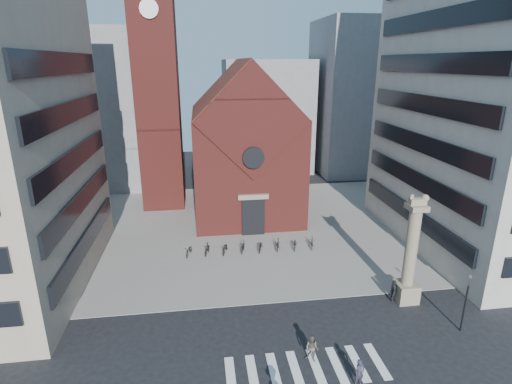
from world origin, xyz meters
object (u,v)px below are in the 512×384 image
traffic_light (466,302)px  pedestrian_2 (394,291)px  pedestrian_0 (359,373)px  pedestrian_1 (312,349)px  scooter_0 (189,251)px  lion_column (410,260)px

traffic_light → pedestrian_2: size_ratio=2.39×
traffic_light → pedestrian_2: 5.19m
pedestrian_0 → pedestrian_2: size_ratio=0.93×
traffic_light → pedestrian_1: (-10.95, -1.40, -1.41)m
pedestrian_0 → scooter_0: 20.16m
lion_column → pedestrian_1: bearing=-148.9°
traffic_light → scooter_0: size_ratio=2.35×
lion_column → traffic_light: lion_column is taller
scooter_0 → traffic_light: bearing=-21.4°
scooter_0 → pedestrian_1: bearing=-47.9°
pedestrian_1 → lion_column: bearing=65.9°
pedestrian_1 → traffic_light: bearing=42.1°
lion_column → pedestrian_0: bearing=-131.6°
pedestrian_0 → pedestrian_1: 3.12m
pedestrian_0 → scooter_0: size_ratio=0.92×
traffic_light → pedestrian_1: size_ratio=2.44×
pedestrian_2 → traffic_light: bearing=-127.2°
lion_column → pedestrian_1: (-8.95, -5.40, -2.58)m
traffic_light → pedestrian_1: bearing=-172.7°
lion_column → scooter_0: lion_column is taller
lion_column → pedestrian_2: size_ratio=4.81×
pedestrian_1 → scooter_0: (-7.76, 15.29, -0.35)m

